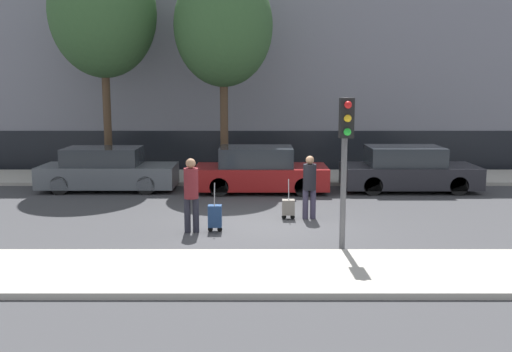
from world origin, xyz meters
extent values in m
plane|color=#38383A|center=(0.00, 0.00, 0.00)|extent=(80.00, 80.00, 0.00)
cube|color=#A39E93|center=(0.00, -3.75, 0.06)|extent=(28.00, 2.50, 0.12)
cube|color=#A39E93|center=(0.00, 7.00, 0.06)|extent=(28.00, 3.00, 0.12)
cube|color=slate|center=(0.00, 10.50, 5.04)|extent=(28.00, 2.61, 10.07)
cube|color=black|center=(0.00, 9.18, 0.80)|extent=(27.44, 0.06, 1.60)
cube|color=#4C5156|center=(-5.10, 4.72, 0.49)|extent=(4.42, 1.71, 0.70)
cube|color=#23282D|center=(-5.28, 4.72, 1.13)|extent=(2.43, 1.51, 0.57)
cylinder|color=black|center=(-3.74, 3.96, 0.30)|extent=(0.60, 0.18, 0.60)
cylinder|color=black|center=(-3.74, 5.49, 0.30)|extent=(0.60, 0.18, 0.60)
cylinder|color=black|center=(-6.47, 3.96, 0.30)|extent=(0.60, 0.18, 0.60)
cylinder|color=black|center=(-6.47, 5.49, 0.30)|extent=(0.60, 0.18, 0.60)
cube|color=maroon|center=(-0.07, 4.47, 0.49)|extent=(4.26, 1.83, 0.70)
cube|color=#23282D|center=(-0.24, 4.47, 1.15)|extent=(2.34, 1.61, 0.62)
cylinder|color=black|center=(1.25, 3.65, 0.30)|extent=(0.60, 0.18, 0.60)
cylinder|color=black|center=(1.25, 5.29, 0.30)|extent=(0.60, 0.18, 0.60)
cylinder|color=black|center=(-1.39, 3.65, 0.30)|extent=(0.60, 0.18, 0.60)
cylinder|color=black|center=(-1.39, 5.29, 0.30)|extent=(0.60, 0.18, 0.60)
cube|color=black|center=(4.80, 4.68, 0.49)|extent=(4.36, 1.86, 0.70)
cube|color=#23282D|center=(4.62, 4.68, 1.15)|extent=(2.40, 1.63, 0.61)
cylinder|color=black|center=(6.15, 3.84, 0.30)|extent=(0.60, 0.18, 0.60)
cylinder|color=black|center=(6.15, 5.51, 0.30)|extent=(0.60, 0.18, 0.60)
cylinder|color=black|center=(3.45, 3.84, 0.30)|extent=(0.60, 0.18, 0.60)
cylinder|color=black|center=(3.45, 5.51, 0.30)|extent=(0.60, 0.18, 0.60)
cylinder|color=#23232D|center=(-1.67, -0.67, 0.41)|extent=(0.15, 0.15, 0.82)
cylinder|color=#23232D|center=(-1.87, -0.68, 0.41)|extent=(0.15, 0.15, 0.82)
cylinder|color=maroon|center=(-1.77, -0.68, 1.18)|extent=(0.34, 0.34, 0.71)
sphere|color=#936B4C|center=(-1.77, -0.68, 1.65)|extent=(0.23, 0.23, 0.23)
cube|color=navy|center=(-1.22, -0.64, 0.38)|extent=(0.32, 0.24, 0.52)
cylinder|color=black|center=(-1.33, -0.64, 0.06)|extent=(0.12, 0.03, 0.12)
cylinder|color=black|center=(-1.11, -0.64, 0.06)|extent=(0.12, 0.03, 0.12)
cylinder|color=gray|center=(-1.22, -0.71, 0.92)|extent=(0.02, 0.19, 0.53)
cylinder|color=#383347|center=(1.04, 0.68, 0.38)|extent=(0.15, 0.15, 0.77)
cylinder|color=#383347|center=(1.24, 0.71, 0.38)|extent=(0.15, 0.15, 0.77)
cylinder|color=black|center=(1.14, 0.69, 1.10)|extent=(0.34, 0.34, 0.67)
sphere|color=#936B4C|center=(1.14, 0.69, 1.55)|extent=(0.22, 0.22, 0.22)
cube|color=slate|center=(0.60, 0.63, 0.32)|extent=(0.32, 0.24, 0.40)
cylinder|color=black|center=(0.49, 0.63, 0.06)|extent=(0.12, 0.03, 0.12)
cylinder|color=black|center=(0.71, 0.63, 0.06)|extent=(0.12, 0.03, 0.12)
cylinder|color=gray|center=(0.60, 0.56, 0.79)|extent=(0.02, 0.19, 0.53)
cylinder|color=#515154|center=(1.57, -2.25, 1.61)|extent=(0.12, 0.12, 3.21)
cube|color=black|center=(1.57, -2.43, 2.81)|extent=(0.28, 0.24, 0.80)
sphere|color=red|center=(1.57, -2.58, 3.08)|extent=(0.15, 0.15, 0.15)
sphere|color=gold|center=(1.57, -2.58, 2.81)|extent=(0.15, 0.15, 0.15)
sphere|color=green|center=(1.57, -2.58, 2.55)|extent=(0.15, 0.15, 0.15)
cylinder|color=#4C3826|center=(-5.57, 6.62, 2.18)|extent=(0.28, 0.28, 4.13)
ellipsoid|color=#33562D|center=(-5.57, 6.62, 5.95)|extent=(3.72, 3.72, 4.54)
cylinder|color=#4C3826|center=(-1.36, 6.22, 2.00)|extent=(0.28, 0.28, 3.77)
ellipsoid|color=#33562D|center=(-1.36, 6.22, 5.44)|extent=(3.39, 3.39, 4.14)
camera|label=1|loc=(-0.24, -13.84, 3.49)|focal=40.00mm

